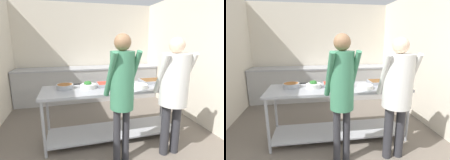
% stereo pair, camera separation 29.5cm
% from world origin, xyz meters
% --- Properties ---
extents(wall_rear, '(3.97, 0.06, 2.65)m').
position_xyz_m(wall_rear, '(0.00, 4.28, 1.32)').
color(wall_rear, beige).
rests_on(wall_rear, ground_plane).
extents(wall_right, '(0.06, 4.40, 2.65)m').
position_xyz_m(wall_right, '(1.96, 2.14, 1.32)').
color(wall_right, beige).
rests_on(wall_right, ground_plane).
extents(back_counter, '(3.81, 0.65, 0.92)m').
position_xyz_m(back_counter, '(-0.00, 3.91, 0.46)').
color(back_counter, '#A8A8A8').
rests_on(back_counter, ground_plane).
extents(serving_counter, '(2.29, 0.71, 0.90)m').
position_xyz_m(serving_counter, '(0.14, 1.81, 0.61)').
color(serving_counter, '#9EA0A8').
rests_on(serving_counter, ground_plane).
extents(sauce_pan, '(0.41, 0.27, 0.07)m').
position_xyz_m(sauce_pan, '(-0.63, 1.93, 0.94)').
color(sauce_pan, '#9EA0A8').
rests_on(sauce_pan, serving_counter).
extents(broccoli_bowl, '(0.25, 0.25, 0.12)m').
position_xyz_m(broccoli_bowl, '(-0.27, 1.86, 0.95)').
color(broccoli_bowl, silver).
rests_on(broccoli_bowl, serving_counter).
extents(serving_tray_vegetables, '(0.49, 0.29, 0.05)m').
position_xyz_m(serving_tray_vegetables, '(0.13, 1.93, 0.93)').
color(serving_tray_vegetables, '#9EA0A8').
rests_on(serving_tray_vegetables, serving_counter).
extents(plate_stack, '(0.26, 0.26, 0.06)m').
position_xyz_m(plate_stack, '(0.55, 1.68, 0.93)').
color(plate_stack, white).
rests_on(plate_stack, serving_counter).
extents(serving_tray_roast, '(0.41, 0.33, 0.05)m').
position_xyz_m(serving_tray_roast, '(0.92, 1.96, 0.93)').
color(serving_tray_roast, '#9EA0A8').
rests_on(serving_tray_roast, serving_counter).
extents(guest_serving_left, '(0.45, 0.39, 1.75)m').
position_xyz_m(guest_serving_left, '(0.07, 1.16, 1.10)').
color(guest_serving_left, '#2D2D33').
rests_on(guest_serving_left, ground_plane).
extents(guest_serving_right, '(0.48, 0.39, 1.70)m').
position_xyz_m(guest_serving_right, '(0.83, 1.17, 1.05)').
color(guest_serving_right, '#2D2D33').
rests_on(guest_serving_right, ground_plane).
extents(water_bottle, '(0.07, 0.07, 0.24)m').
position_xyz_m(water_bottle, '(0.83, 3.92, 1.03)').
color(water_bottle, silver).
rests_on(water_bottle, back_counter).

